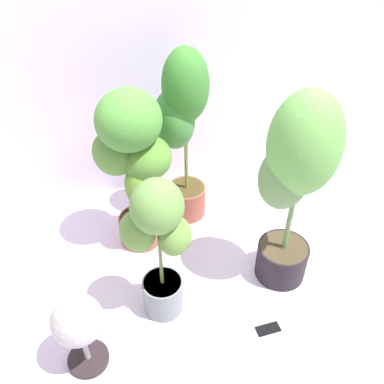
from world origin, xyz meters
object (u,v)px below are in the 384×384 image
object	(u,v)px
potted_plant_front_right	(295,176)
potted_plant_back_center	(182,124)
potted_plant_front_left	(158,241)
cell_phone	(268,329)
floor_fan	(78,324)
potted_plant_back_left	(133,156)

from	to	relation	value
potted_plant_front_right	potted_plant_back_center	bearing A→B (deg)	120.07
potted_plant_front_left	cell_phone	size ratio (longest dim) A/B	5.39
potted_plant_back_center	potted_plant_front_left	distance (m)	0.72
potted_plant_front_right	floor_fan	world-z (taller)	potted_plant_front_right
potted_plant_front_left	potted_plant_front_right	world-z (taller)	potted_plant_front_right
potted_plant_front_left	floor_fan	bearing A→B (deg)	-154.26
potted_plant_back_left	cell_phone	size ratio (longest dim) A/B	6.42
cell_phone	potted_plant_back_center	bearing A→B (deg)	9.54
cell_phone	floor_fan	distance (m)	0.87
potted_plant_front_right	floor_fan	distance (m)	1.09
potted_plant_front_left	cell_phone	bearing A→B (deg)	-31.29
potted_plant_back_center	potted_plant_front_left	size ratio (longest dim) A/B	1.33
potted_plant_back_left	potted_plant_back_center	bearing A→B (deg)	28.13
potted_plant_front_left	potted_plant_back_left	world-z (taller)	potted_plant_back_left
potted_plant_back_center	potted_plant_back_left	bearing A→B (deg)	-151.87
potted_plant_back_center	potted_plant_front_right	distance (m)	0.69
potted_plant_back_center	cell_phone	size ratio (longest dim) A/B	7.18
cell_phone	floor_fan	bearing A→B (deg)	83.59
potted_plant_back_left	cell_phone	world-z (taller)	potted_plant_back_left
potted_plant_back_center	potted_plant_back_left	size ratio (longest dim) A/B	1.12
potted_plant_back_left	floor_fan	size ratio (longest dim) A/B	2.25
potted_plant_front_left	cell_phone	distance (m)	0.69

